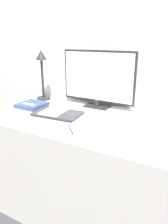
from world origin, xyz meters
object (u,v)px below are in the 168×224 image
Objects in this scene: desk_lamp at (42,70)px; pen at (71,130)px; notebook at (32,105)px; keyboard at (114,126)px; monitor at (98,78)px; laptop at (58,114)px; ereader at (54,112)px.

pen is (0.59, -0.46, -0.26)m from desk_lamp.
keyboard is at bearing -5.40° from notebook.
desk_lamp reaches higher than keyboard.
keyboard is at bearing 39.69° from pen.
notebook is (0.06, -0.22, -0.25)m from desk_lamp.
monitor is 0.56m from notebook.
pen is at bearing -24.78° from notebook.
notebook reaches higher than pen.
monitor is at bearing 61.68° from laptop.
pen is (0.26, -0.17, -0.02)m from ereader.
ereader is 0.92× the size of notebook.
keyboard is at bearing -0.04° from ereader.
laptop is (-0.16, -0.30, -0.22)m from monitor.
notebook is (-0.73, 0.07, 0.01)m from keyboard.
keyboard is 0.74m from notebook.
keyboard is at bearing -49.05° from monitor.
laptop is (-0.44, 0.01, 0.00)m from keyboard.
keyboard is 0.47m from ereader.
ereader reaches higher than pen.
pen is at bearing -82.29° from monitor.
monitor reaches higher than desk_lamp.
monitor is at bearing 58.98° from ereader.
keyboard is at bearing -20.09° from desk_lamp.
monitor reaches higher than notebook.
ereader is (-0.03, -0.01, 0.01)m from laptop.
laptop is at bearing -37.92° from desk_lamp.
desk_lamp is 2.09× the size of notebook.
notebook reaches higher than laptop.
desk_lamp is at bearing 142.08° from laptop.
desk_lamp is at bearing 159.91° from keyboard.
notebook is at bearing 174.60° from keyboard.
desk_lamp is (-0.80, 0.29, 0.26)m from keyboard.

